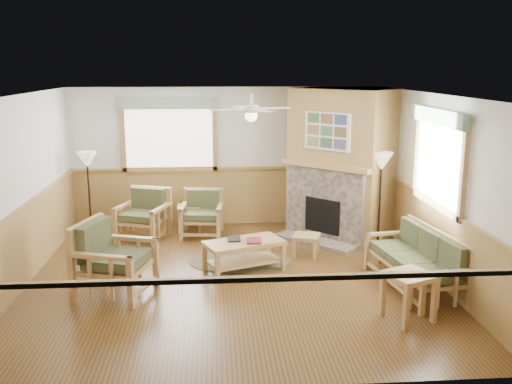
{
  "coord_description": "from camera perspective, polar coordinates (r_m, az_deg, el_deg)",
  "views": [
    {
      "loc": [
        -0.26,
        -8.03,
        3.1
      ],
      "look_at": [
        0.4,
        0.7,
        1.15
      ],
      "focal_mm": 40.0,
      "sensor_mm": 36.0,
      "label": 1
    }
  ],
  "objects": [
    {
      "name": "braided_rug",
      "position": [
        9.28,
        -1.56,
        -6.93
      ],
      "size": [
        2.05,
        2.05,
        0.01
      ],
      "primitive_type": "cylinder",
      "rotation": [
        0.0,
        0.0,
        0.31
      ],
      "color": "brown",
      "rests_on": "floor"
    },
    {
      "name": "fireplace",
      "position": [
        10.49,
        8.47,
        2.82
      ],
      "size": [
        3.11,
        3.11,
        2.7
      ],
      "primitive_type": null,
      "rotation": [
        0.0,
        0.0,
        -0.79
      ],
      "color": "#9D7940",
      "rests_on": "floor"
    },
    {
      "name": "armchair_back_left",
      "position": [
        10.54,
        -11.25,
        -2.24
      ],
      "size": [
        1.03,
        1.03,
        0.9
      ],
      "primitive_type": null,
      "rotation": [
        0.0,
        0.0,
        -0.35
      ],
      "color": "tan",
      "rests_on": "floor"
    },
    {
      "name": "window_right",
      "position": [
        8.49,
        18.17,
        8.08
      ],
      "size": [
        0.16,
        1.9,
        1.5
      ],
      "primitive_type": null,
      "color": "white",
      "rests_on": "wall_right"
    },
    {
      "name": "ceiling_fan",
      "position": [
        8.36,
        -0.48,
        9.54
      ],
      "size": [
        1.59,
        1.59,
        0.36
      ],
      "primitive_type": null,
      "rotation": [
        0.0,
        0.0,
        0.35
      ],
      "color": "white",
      "rests_on": "ceiling"
    },
    {
      "name": "sofa",
      "position": [
        8.4,
        15.59,
        -6.59
      ],
      "size": [
        1.89,
        0.99,
        0.83
      ],
      "primitive_type": null,
      "rotation": [
        0.0,
        0.0,
        -1.43
      ],
      "color": "tan",
      "rests_on": "floor"
    },
    {
      "name": "armchair_left",
      "position": [
        8.08,
        -13.91,
        -6.51
      ],
      "size": [
        1.14,
        1.14,
        1.02
      ],
      "primitive_type": null,
      "rotation": [
        0.0,
        0.0,
        1.27
      ],
      "color": "tan",
      "rests_on": "floor"
    },
    {
      "name": "book_red",
      "position": [
        8.7,
        -0.21,
        -4.81
      ],
      "size": [
        0.24,
        0.31,
        0.03
      ],
      "primitive_type": "cube",
      "rotation": [
        0.0,
        0.0,
        -0.07
      ],
      "color": "maroon",
      "rests_on": "coffee_table"
    },
    {
      "name": "wainscot",
      "position": [
        8.43,
        -2.36,
        -5.06
      ],
      "size": [
        6.0,
        6.0,
        1.1
      ],
      "primitive_type": null,
      "color": "#9D7940",
      "rests_on": "floor"
    },
    {
      "name": "wall_left",
      "position": [
        8.66,
        -22.66,
        -0.09
      ],
      "size": [
        0.02,
        6.0,
        2.7
      ],
      "primitive_type": "cube",
      "color": "silver",
      "rests_on": "floor"
    },
    {
      "name": "wall_front",
      "position": [
        5.33,
        -1.29,
        -6.62
      ],
      "size": [
        6.0,
        0.02,
        2.7
      ],
      "primitive_type": "cube",
      "color": "silver",
      "rests_on": "floor"
    },
    {
      "name": "footstool",
      "position": [
        9.54,
        5.02,
        -5.32
      ],
      "size": [
        0.52,
        0.52,
        0.36
      ],
      "primitive_type": null,
      "rotation": [
        0.0,
        0.0,
        -0.32
      ],
      "color": "tan",
      "rests_on": "floor"
    },
    {
      "name": "book_dark",
      "position": [
        8.8,
        -2.22,
        -4.65
      ],
      "size": [
        0.2,
        0.27,
        0.02
      ],
      "primitive_type": "cube",
      "rotation": [
        0.0,
        0.0,
        -0.0
      ],
      "color": "black",
      "rests_on": "coffee_table"
    },
    {
      "name": "coffee_table",
      "position": [
        8.82,
        -1.21,
        -6.39
      ],
      "size": [
        1.32,
        1.0,
        0.47
      ],
      "primitive_type": null,
      "rotation": [
        0.0,
        0.0,
        0.39
      ],
      "color": "tan",
      "rests_on": "floor"
    },
    {
      "name": "floor_lamp_left",
      "position": [
        10.91,
        -16.34,
        -0.19
      ],
      "size": [
        0.38,
        0.38,
        1.58
      ],
      "primitive_type": null,
      "rotation": [
        0.0,
        0.0,
        0.05
      ],
      "color": "black",
      "rests_on": "floor"
    },
    {
      "name": "floor",
      "position": [
        8.62,
        -2.33,
        -8.58
      ],
      "size": [
        6.0,
        6.0,
        0.01
      ],
      "primitive_type": "cube",
      "color": "#583918",
      "rests_on": "ground"
    },
    {
      "name": "end_table_chairs",
      "position": [
        10.97,
        -6.66,
        -2.59
      ],
      "size": [
        0.45,
        0.43,
        0.5
      ],
      "primitive_type": null,
      "rotation": [
        0.0,
        0.0,
        0.02
      ],
      "color": "tan",
      "rests_on": "floor"
    },
    {
      "name": "armchair_back_right",
      "position": [
        10.58,
        -5.46,
        -2.19
      ],
      "size": [
        0.81,
        0.81,
        0.83
      ],
      "primitive_type": null,
      "rotation": [
        0.0,
        0.0,
        -0.1
      ],
      "color": "tan",
      "rests_on": "floor"
    },
    {
      "name": "end_table_sofa",
      "position": [
        7.42,
        14.98,
        -10.06
      ],
      "size": [
        0.7,
        0.69,
        0.61
      ],
      "primitive_type": null,
      "rotation": [
        0.0,
        0.0,
        0.41
      ],
      "color": "tan",
      "rests_on": "floor"
    },
    {
      "name": "ceiling",
      "position": [
        8.05,
        -2.5,
        9.69
      ],
      "size": [
        6.0,
        6.0,
        0.01
      ],
      "primitive_type": "cube",
      "color": "white",
      "rests_on": "floor"
    },
    {
      "name": "wall_right",
      "position": [
        8.84,
        17.41,
        0.56
      ],
      "size": [
        0.02,
        6.0,
        2.7
      ],
      "primitive_type": "cube",
      "color": "silver",
      "rests_on": "floor"
    },
    {
      "name": "wall_back",
      "position": [
        11.17,
        -2.94,
        3.53
      ],
      "size": [
        6.0,
        0.02,
        2.7
      ],
      "primitive_type": "cube",
      "color": "silver",
      "rests_on": "floor"
    },
    {
      "name": "window_back",
      "position": [
        11.04,
        -8.81,
        9.45
      ],
      "size": [
        1.9,
        0.16,
        1.5
      ],
      "primitive_type": null,
      "color": "white",
      "rests_on": "wall_back"
    },
    {
      "name": "floor_lamp_right",
      "position": [
        9.91,
        12.27,
        -0.88
      ],
      "size": [
        0.5,
        0.5,
        1.69
      ],
      "primitive_type": null,
      "rotation": [
        0.0,
        0.0,
        0.35
      ],
      "color": "black",
      "rests_on": "floor"
    }
  ]
}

